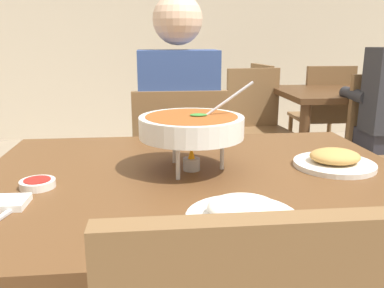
{
  "coord_description": "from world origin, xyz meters",
  "views": [
    {
      "loc": [
        -0.13,
        -1.09,
        1.12
      ],
      "look_at": [
        0.0,
        0.15,
        0.8
      ],
      "focal_mm": 38.07,
      "sensor_mm": 36.0,
      "label": 1
    }
  ],
  "objects_px": {
    "dining_table_main": "(197,208)",
    "sauce_dish": "(38,183)",
    "curry_bowl": "(192,127)",
    "chair_bg_right": "(257,121)",
    "chair_diner_main": "(179,169)",
    "chair_bg_corner": "(249,109)",
    "dining_table_far": "(345,108)",
    "appetizer_plate": "(335,160)",
    "chair_bg_window": "(323,111)",
    "rice_plate": "(243,213)",
    "diner_main": "(178,120)"
  },
  "relations": [
    {
      "from": "diner_main",
      "to": "curry_bowl",
      "type": "distance_m",
      "value": 0.77
    },
    {
      "from": "dining_table_main",
      "to": "diner_main",
      "type": "bearing_deg",
      "value": 90.0
    },
    {
      "from": "appetizer_plate",
      "to": "dining_table_far",
      "type": "height_order",
      "value": "appetizer_plate"
    },
    {
      "from": "curry_bowl",
      "to": "rice_plate",
      "type": "distance_m",
      "value": 0.38
    },
    {
      "from": "chair_bg_window",
      "to": "rice_plate",
      "type": "bearing_deg",
      "value": -116.87
    },
    {
      "from": "rice_plate",
      "to": "chair_bg_right",
      "type": "distance_m",
      "value": 2.31
    },
    {
      "from": "curry_bowl",
      "to": "chair_bg_window",
      "type": "height_order",
      "value": "curry_bowl"
    },
    {
      "from": "curry_bowl",
      "to": "chair_bg_right",
      "type": "bearing_deg",
      "value": 69.48
    },
    {
      "from": "dining_table_main",
      "to": "diner_main",
      "type": "relative_size",
      "value": 0.94
    },
    {
      "from": "rice_plate",
      "to": "sauce_dish",
      "type": "relative_size",
      "value": 2.67
    },
    {
      "from": "sauce_dish",
      "to": "dining_table_far",
      "type": "bearing_deg",
      "value": 46.84
    },
    {
      "from": "appetizer_plate",
      "to": "dining_table_far",
      "type": "relative_size",
      "value": 0.24
    },
    {
      "from": "curry_bowl",
      "to": "chair_bg_corner",
      "type": "xyz_separation_m",
      "value": [
        0.76,
        2.38,
        -0.36
      ]
    },
    {
      "from": "diner_main",
      "to": "chair_bg_window",
      "type": "bearing_deg",
      "value": 47.06
    },
    {
      "from": "chair_diner_main",
      "to": "diner_main",
      "type": "relative_size",
      "value": 0.69
    },
    {
      "from": "chair_bg_right",
      "to": "chair_bg_corner",
      "type": "bearing_deg",
      "value": 82.81
    },
    {
      "from": "chair_diner_main",
      "to": "diner_main",
      "type": "height_order",
      "value": "diner_main"
    },
    {
      "from": "diner_main",
      "to": "chair_bg_corner",
      "type": "height_order",
      "value": "diner_main"
    },
    {
      "from": "chair_diner_main",
      "to": "chair_bg_window",
      "type": "bearing_deg",
      "value": 47.69
    },
    {
      "from": "appetizer_plate",
      "to": "chair_bg_corner",
      "type": "distance_m",
      "value": 2.43
    },
    {
      "from": "chair_bg_right",
      "to": "chair_bg_corner",
      "type": "relative_size",
      "value": 1.0
    },
    {
      "from": "curry_bowl",
      "to": "appetizer_plate",
      "type": "distance_m",
      "value": 0.44
    },
    {
      "from": "chair_bg_right",
      "to": "chair_diner_main",
      "type": "bearing_deg",
      "value": -121.22
    },
    {
      "from": "appetizer_plate",
      "to": "dining_table_main",
      "type": "bearing_deg",
      "value": -176.5
    },
    {
      "from": "dining_table_far",
      "to": "chair_bg_corner",
      "type": "distance_m",
      "value": 0.85
    },
    {
      "from": "curry_bowl",
      "to": "dining_table_main",
      "type": "bearing_deg",
      "value": -72.21
    },
    {
      "from": "dining_table_far",
      "to": "rice_plate",
      "type": "bearing_deg",
      "value": -120.89
    },
    {
      "from": "rice_plate",
      "to": "chair_bg_corner",
      "type": "relative_size",
      "value": 0.27
    },
    {
      "from": "chair_bg_corner",
      "to": "dining_table_far",
      "type": "bearing_deg",
      "value": -46.32
    },
    {
      "from": "dining_table_main",
      "to": "curry_bowl",
      "type": "relative_size",
      "value": 3.71
    },
    {
      "from": "appetizer_plate",
      "to": "curry_bowl",
      "type": "bearing_deg",
      "value": 178.15
    },
    {
      "from": "chair_diner_main",
      "to": "curry_bowl",
      "type": "xyz_separation_m",
      "value": [
        -0.01,
        -0.73,
        0.36
      ]
    },
    {
      "from": "dining_table_main",
      "to": "sauce_dish",
      "type": "distance_m",
      "value": 0.44
    },
    {
      "from": "diner_main",
      "to": "chair_bg_corner",
      "type": "bearing_deg",
      "value": 65.27
    },
    {
      "from": "rice_plate",
      "to": "chair_bg_corner",
      "type": "xyz_separation_m",
      "value": [
        0.69,
        2.74,
        -0.26
      ]
    },
    {
      "from": "chair_bg_right",
      "to": "chair_bg_corner",
      "type": "height_order",
      "value": "same"
    },
    {
      "from": "rice_plate",
      "to": "chair_bg_window",
      "type": "xyz_separation_m",
      "value": [
        1.32,
        2.6,
        -0.26
      ]
    },
    {
      "from": "dining_table_main",
      "to": "rice_plate",
      "type": "distance_m",
      "value": 0.35
    },
    {
      "from": "sauce_dish",
      "to": "dining_table_far",
      "type": "height_order",
      "value": "sauce_dish"
    },
    {
      "from": "diner_main",
      "to": "rice_plate",
      "type": "distance_m",
      "value": 1.12
    },
    {
      "from": "appetizer_plate",
      "to": "sauce_dish",
      "type": "xyz_separation_m",
      "value": [
        -0.84,
        -0.09,
        -0.01
      ]
    },
    {
      "from": "curry_bowl",
      "to": "rice_plate",
      "type": "height_order",
      "value": "curry_bowl"
    },
    {
      "from": "dining_table_main",
      "to": "chair_bg_right",
      "type": "height_order",
      "value": "chair_bg_right"
    },
    {
      "from": "dining_table_far",
      "to": "curry_bowl",
      "type": "bearing_deg",
      "value": -127.23
    },
    {
      "from": "dining_table_main",
      "to": "rice_plate",
      "type": "bearing_deg",
      "value": -79.79
    },
    {
      "from": "chair_bg_window",
      "to": "chair_bg_corner",
      "type": "bearing_deg",
      "value": 167.0
    },
    {
      "from": "chair_diner_main",
      "to": "diner_main",
      "type": "xyz_separation_m",
      "value": [
        0.0,
        0.03,
        0.24
      ]
    },
    {
      "from": "dining_table_far",
      "to": "chair_bg_window",
      "type": "height_order",
      "value": "chair_bg_window"
    },
    {
      "from": "appetizer_plate",
      "to": "chair_bg_window",
      "type": "height_order",
      "value": "chair_bg_window"
    },
    {
      "from": "dining_table_main",
      "to": "sauce_dish",
      "type": "bearing_deg",
      "value": -171.4
    }
  ]
}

